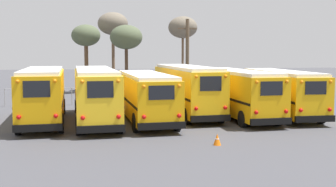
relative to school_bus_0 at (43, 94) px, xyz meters
The scene contains 14 objects.
ground_plane 7.96m from the school_bus_0, ahead, with size 160.00×160.00×0.00m, color #424247.
school_bus_0 is the anchor object (origin of this frame).
school_bus_1 3.08m from the school_bus_0, ahead, with size 2.93×10.97×3.29m.
school_bus_2 6.18m from the school_bus_0, ahead, with size 2.99×9.97×2.99m.
school_bus_3 9.45m from the school_bus_0, 11.68° to the left, with size 2.95×10.54×3.34m.
school_bus_4 12.34m from the school_bus_0, ahead, with size 2.82×10.18×3.10m.
school_bus_5 15.42m from the school_bus_0, ahead, with size 2.58×9.49×3.05m.
utility_pole 17.01m from the school_bus_0, 46.72° to the left, with size 1.80×0.33×7.33m.
bare_tree_0 22.21m from the school_bus_0, 76.34° to the left, with size 3.32×3.32×8.64m.
bare_tree_1 24.25m from the school_bus_0, 57.49° to the left, with size 3.22×3.22×8.22m.
bare_tree_2 18.12m from the school_bus_0, 69.42° to the left, with size 3.26×3.26×7.01m.
bare_tree_3 19.32m from the school_bus_0, 83.33° to the left, with size 2.99×2.99×7.14m.
fence_line 11.62m from the school_bus_0, 48.33° to the left, with size 23.48×0.06×1.42m.
traffic_cone 11.64m from the school_bus_0, 41.52° to the right, with size 0.36×0.36×0.53m.
Camera 1 is at (-4.54, -26.96, 4.30)m, focal length 45.00 mm.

